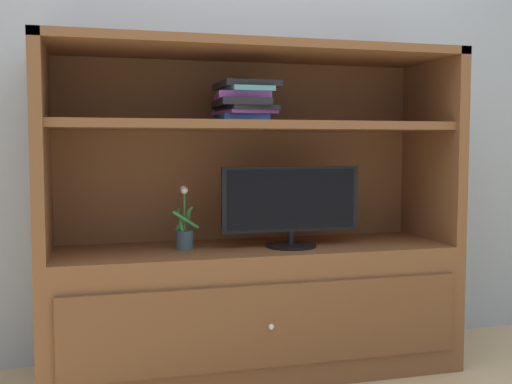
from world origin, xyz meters
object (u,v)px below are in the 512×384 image
(media_console, at_px, (253,271))
(tv_monitor, at_px, (291,204))
(potted_plant, at_px, (185,234))
(magazine_stack, at_px, (243,102))

(media_console, bearing_deg, tv_monitor, -22.88)
(media_console, distance_m, tv_monitor, 0.35)
(potted_plant, bearing_deg, magazine_stack, -1.73)
(media_console, distance_m, magazine_stack, 0.76)
(media_console, height_order, tv_monitor, media_console)
(media_console, xyz_separation_m, potted_plant, (-0.31, -0.00, 0.18))
(media_console, xyz_separation_m, magazine_stack, (-0.05, -0.01, 0.76))
(tv_monitor, height_order, magazine_stack, magazine_stack)
(media_console, distance_m, potted_plant, 0.36)
(tv_monitor, distance_m, potted_plant, 0.49)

